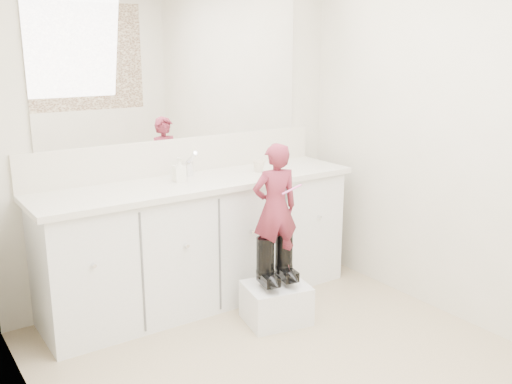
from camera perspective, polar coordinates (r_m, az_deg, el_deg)
floor at (r=3.32m, az=5.30°, el=-18.09°), size 3.00×3.00×0.00m
wall_back at (r=4.10m, az=-7.78°, el=6.19°), size 2.60×0.00×2.60m
wall_left at (r=2.27m, az=-20.19°, el=-1.28°), size 0.00×3.00×3.00m
wall_right at (r=3.81m, az=21.06°, el=4.73°), size 0.00×3.00×3.00m
vanity_cabinet at (r=4.05m, az=-5.65°, el=-5.17°), size 2.20×0.55×0.85m
countertop at (r=3.91m, az=-5.71°, el=0.92°), size 2.28×0.58×0.04m
backsplash at (r=4.12m, az=-7.60°, el=3.62°), size 2.28×0.03×0.25m
mirror at (r=4.05m, az=-7.91°, el=12.33°), size 2.00×0.02×1.00m
faucet at (r=4.04m, az=-6.86°, el=2.33°), size 0.08×0.08×0.10m
cup at (r=4.14m, az=0.27°, el=2.62°), size 0.10×0.10×0.08m
soap_bottle at (r=3.87m, az=-7.70°, el=2.25°), size 0.08×0.08×0.16m
step_stool at (r=3.84m, az=2.02°, el=-11.01°), size 0.46×0.41×0.26m
boot_left at (r=3.70m, az=0.93°, el=-7.06°), size 0.17×0.24×0.33m
boot_right at (r=3.78m, az=2.80°, el=-6.58°), size 0.17×0.24×0.33m
toddler at (r=3.63m, az=1.92°, el=-1.63°), size 0.34×0.26×0.84m
toothbrush at (r=3.57m, az=3.60°, el=0.26°), size 0.14×0.04×0.06m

